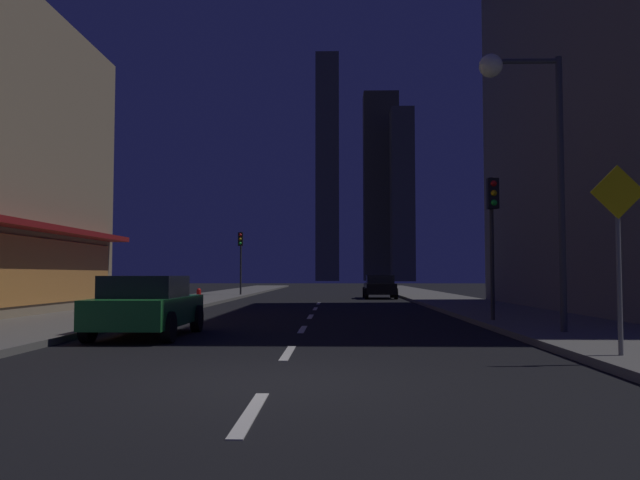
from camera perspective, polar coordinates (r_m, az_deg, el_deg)
name	(u,v)px	position (r m, az deg, el deg)	size (l,w,h in m)	color
ground_plane	(322,299)	(40.87, 0.19, -5.26)	(78.00, 136.00, 0.10)	black
sidewalk_right	(432,297)	(41.31, 9.98, -5.02)	(4.00, 76.00, 0.15)	#605E59
sidewalk_left	(213,297)	(41.62, -9.53, -5.01)	(4.00, 76.00, 0.15)	#605E59
lane_marking_center	(307,322)	(19.91, -1.17, -7.35)	(0.16, 28.20, 0.01)	silver
skyscraper_distant_tall	(327,168)	(154.64, 0.67, 6.48)	(5.57, 7.70, 54.56)	brown
skyscraper_distant_mid	(381,187)	(158.48, 5.47, 4.77)	(8.58, 6.52, 46.39)	#39362B
skyscraper_distant_short	(402,195)	(146.89, 7.37, 4.02)	(5.07, 7.19, 39.35)	#4F4B3B
car_parked_near	(147,306)	(15.79, -15.22, -5.68)	(1.98, 4.24, 1.45)	#1E722D
car_parked_far	(380,287)	(39.81, 5.35, -4.17)	(1.98, 4.24, 1.45)	black
fire_hydrant_far_left	(199,295)	(32.19, -10.79, -4.88)	(0.42, 0.30, 0.65)	red
traffic_light_near_right	(493,216)	(19.37, 15.17, 2.07)	(0.32, 0.48, 4.20)	#2D2D2D
traffic_light_far_left	(241,249)	(42.97, -7.11, -0.81)	(0.32, 0.48, 4.20)	#2D2D2D
street_lamp_right	(525,123)	(16.07, 17.84, 9.94)	(1.96, 0.56, 6.58)	#38383D
pedestrian_crossing_sign	(619,242)	(11.67, 25.14, -0.17)	(0.91, 0.08, 3.15)	slate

